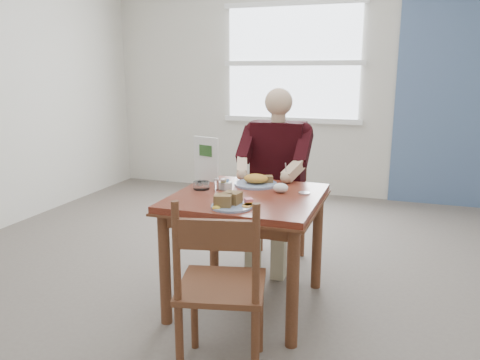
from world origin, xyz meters
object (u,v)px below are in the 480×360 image
at_px(chair_far, 278,203).
at_px(diner, 276,164).
at_px(table, 247,211).
at_px(chair_near, 220,288).
at_px(far_plate, 257,181).
at_px(near_plate, 231,202).

bearing_deg(chair_far, diner, -89.99).
distance_m(table, diner, 0.73).
xyz_separation_m(chair_far, diner, (0.00, -0.09, 0.33)).
distance_m(chair_near, diner, 1.51).
relative_size(diner, far_plate, 3.61).
distance_m(diner, far_plate, 0.46).
bearing_deg(table, chair_near, -81.61).
relative_size(chair_far, far_plate, 2.48).
distance_m(chair_far, chair_near, 1.56).
distance_m(chair_near, far_plate, 1.06).
distance_m(table, chair_near, 0.78).
distance_m(chair_far, far_plate, 0.62).
bearing_deg(near_plate, table, 89.54).
height_order(diner, far_plate, diner).
xyz_separation_m(chair_far, chair_near, (0.11, -1.55, 0.00)).
relative_size(chair_far, diner, 0.69).
bearing_deg(diner, chair_far, 90.01).
height_order(table, chair_near, chair_near).
height_order(chair_near, far_plate, chair_near).
relative_size(chair_near, diner, 0.69).
bearing_deg(near_plate, chair_near, -76.04).
bearing_deg(near_plate, diner, 89.86).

